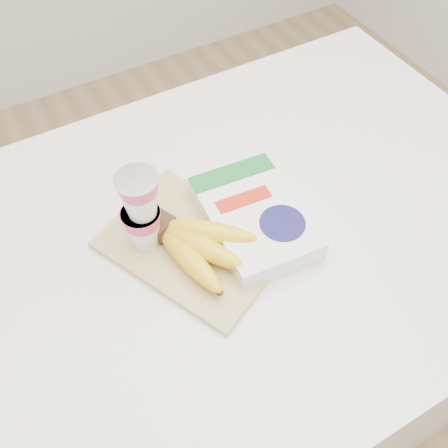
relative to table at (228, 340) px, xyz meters
name	(u,v)px	position (x,y,z in m)	size (l,w,h in m)	color
room	(232,89)	(0.00, 0.00, 0.84)	(4.00, 4.00, 4.00)	tan
table	(228,340)	(0.00, 0.00, 0.00)	(1.35, 0.90, 1.02)	silver
cutting_board	(193,244)	(-0.08, 0.00, 0.52)	(0.24, 0.32, 0.02)	tan
bananas	(197,244)	(-0.09, -0.03, 0.55)	(0.18, 0.22, 0.07)	#382816
yogurt_stack	(141,210)	(-0.16, 0.04, 0.62)	(0.08, 0.08, 0.17)	white
cereal_box	(254,218)	(0.04, -0.02, 0.54)	(0.19, 0.27, 0.06)	white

